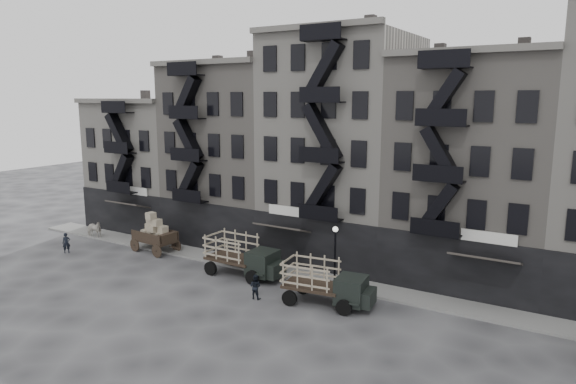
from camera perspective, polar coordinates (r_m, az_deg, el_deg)
The scene contains 13 objects.
ground at distance 33.93m, azimuth -1.44°, elevation -11.17°, with size 140.00×140.00×0.00m, color #38383A.
sidewalk at distance 36.91m, azimuth 1.72°, elevation -9.21°, with size 55.00×2.50×0.15m, color slate.
building_west at distance 52.29m, azimuth -14.30°, elevation 3.02°, with size 10.00×11.35×13.20m.
building_midwest at distance 45.58m, azimuth -5.47°, elevation 4.13°, with size 10.00×11.35×16.20m.
building_center at distance 40.36m, azimuth 6.04°, elevation 4.73°, with size 10.00×11.35×18.20m.
building_mideast at distance 37.39m, azimuth 20.03°, elevation 2.15°, with size 10.00×11.35×16.20m.
lamp_post at distance 33.78m, azimuth 5.25°, elevation -6.31°, with size 0.36×0.36×4.28m.
horse at distance 49.26m, azimuth -20.80°, elevation -3.92°, with size 0.90×1.99×1.68m, color #BCB6AC.
wagon at distance 43.46m, azimuth -14.71°, elevation -4.04°, with size 4.06×2.46×3.28m.
stake_truck_west at distance 36.62m, azimuth -5.07°, elevation -6.78°, with size 5.87×2.50×2.93m.
stake_truck_east at distance 31.69m, azimuth 4.20°, elevation -9.72°, with size 5.74×2.83×2.78m.
pedestrian_west at distance 45.67m, azimuth -23.41°, elevation -5.22°, with size 0.60×0.40×1.66m, color black.
pedestrian_mid at distance 32.84m, azimuth -3.66°, elevation -10.45°, with size 0.77×0.60×1.58m, color black.
Camera 1 is at (16.98, -26.56, 12.53)m, focal length 32.00 mm.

